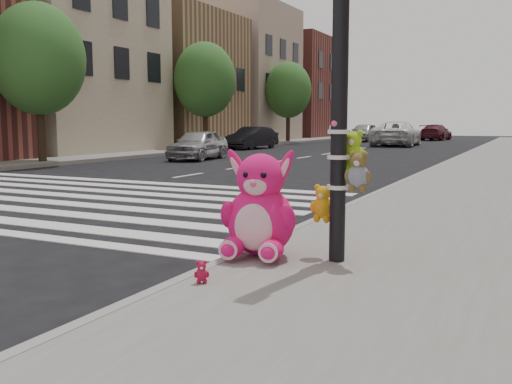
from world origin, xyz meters
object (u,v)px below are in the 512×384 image
Objects in this scene: red_teddy at (202,272)px; pink_bunny at (260,212)px; signal_pole at (342,98)px; car_dark_far at (252,138)px; car_white_near at (397,134)px; car_silver_far at (198,144)px.

pink_bunny is at bearing 56.45° from red_teddy.
signal_pole is 1.07× the size of car_dark_far.
signal_pole is at bearing 97.76° from car_white_near.
car_white_near reaches higher than car_silver_far.
pink_bunny is 0.32× the size of car_silver_far.
car_white_near is (4.31, 16.28, 0.15)m from car_silver_far.
signal_pole reaches higher than red_teddy.
signal_pole is 17.51m from car_silver_far.
car_dark_far is 0.69× the size of car_white_near.
car_dark_far reaches higher than car_silver_far.
red_teddy is 26.80m from car_dark_far.
pink_bunny is 30.93m from car_white_near.
car_dark_far is at bearing 118.53° from signal_pole.
signal_pole is 19.98× the size of red_teddy.
car_white_near is (-5.30, 31.62, 0.51)m from red_teddy.
signal_pole reaches higher than car_white_near.
car_white_near reaches higher than red_teddy.
car_dark_far is (-1.99, 8.82, 0.01)m from car_silver_far.
car_dark_far is at bearing 95.11° from car_silver_far.
signal_pole is at bearing -61.01° from car_silver_far.
car_silver_far is 16.84m from car_white_near.
car_dark_far is (-11.61, 23.01, 0.01)m from pink_bunny.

